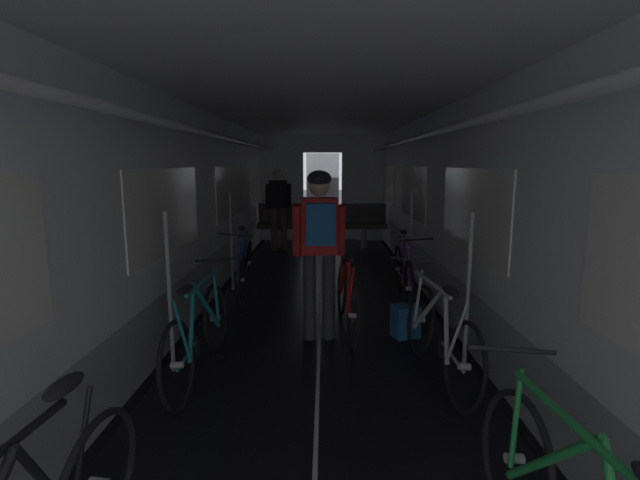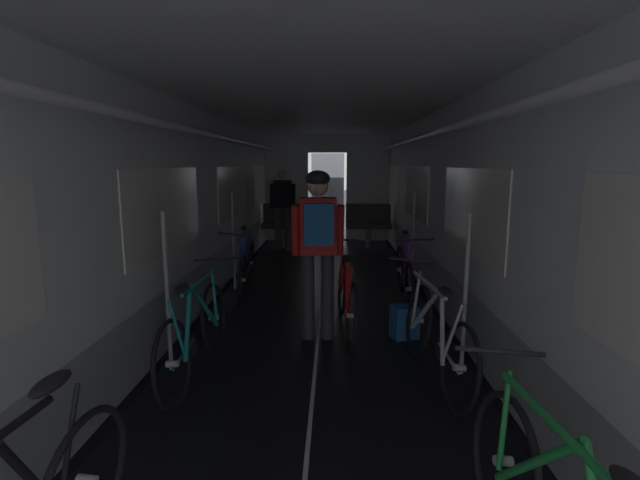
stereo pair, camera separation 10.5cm
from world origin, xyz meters
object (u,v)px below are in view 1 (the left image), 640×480
bicycle_silver (439,335)px  backpack_on_floor (405,321)px  bicycle_blue (244,267)px  bicycle_red_in_aisle (347,296)px  person_cyclist_aisle (319,237)px  bicycle_teal (199,334)px  bench_seat_far_right (364,221)px  bench_seat_far_left (280,221)px  person_standing_near_bench (279,204)px  bicycle_purple (404,274)px

bicycle_silver → backpack_on_floor: size_ratio=4.98×
bicycle_blue → bicycle_silver: bicycle_silver is taller
bicycle_silver → bicycle_red_in_aisle: bearing=122.9°
person_cyclist_aisle → bicycle_blue: bearing=122.9°
bicycle_teal → backpack_on_floor: bearing=25.8°
bicycle_silver → person_cyclist_aisle: size_ratio=0.98×
bicycle_blue → backpack_on_floor: (1.96, -1.56, -0.21)m
bicycle_teal → person_cyclist_aisle: size_ratio=0.98×
bicycle_blue → bench_seat_far_right: bearing=61.5°
bench_seat_far_left → bicycle_teal: bearing=-90.9°
bicycle_blue → backpack_on_floor: size_ratio=4.98×
bicycle_red_in_aisle → person_standing_near_bench: person_standing_near_bench is taller
bench_seat_far_right → bicycle_teal: size_ratio=0.58×
backpack_on_floor → person_cyclist_aisle: bearing=-175.3°
bench_seat_far_right → backpack_on_floor: size_ratio=2.89×
bench_seat_far_left → bench_seat_far_right: 1.80m
bench_seat_far_right → person_cyclist_aisle: bearing=-99.7°
person_cyclist_aisle → bicycle_silver: bearing=-39.9°
bench_seat_far_right → bicycle_blue: bearing=-118.5°
bicycle_silver → backpack_on_floor: bicycle_silver is taller
backpack_on_floor → person_standing_near_bench: bearing=110.6°
bicycle_teal → bicycle_purple: bicycle_teal is taller
bench_seat_far_left → bicycle_red_in_aisle: (1.20, -4.97, -0.18)m
bicycle_purple → person_cyclist_aisle: 1.80m
bicycle_red_in_aisle → bicycle_blue: bearing=134.6°
bench_seat_far_right → backpack_on_floor: (0.00, -5.16, -0.40)m
backpack_on_floor → bench_seat_far_left: bearing=109.3°
bench_seat_far_left → bicycle_blue: bearing=-92.5°
person_cyclist_aisle → person_standing_near_bench: 4.94m
person_cyclist_aisle → person_standing_near_bench: bearing=100.5°
bicycle_teal → bench_seat_far_left: bearing=89.1°
bicycle_silver → bicycle_purple: bearing=88.1°
bicycle_teal → person_cyclist_aisle: person_cyclist_aisle is taller
bicycle_teal → person_standing_near_bench: (0.10, 5.71, 0.59)m
bicycle_silver → person_standing_near_bench: (-1.91, 5.70, 0.60)m
person_cyclist_aisle → person_standing_near_bench: size_ratio=1.03×
bench_seat_far_right → bicycle_purple: bearing=-87.3°
bench_seat_far_right → bicycle_silver: (0.12, -6.08, -0.19)m
bicycle_purple → person_standing_near_bench: 4.15m
bicycle_red_in_aisle → bicycle_teal: bearing=-139.4°
bicycle_purple → bench_seat_far_right: bearing=92.7°
bicycle_blue → person_cyclist_aisle: 2.07m
bicycle_teal → person_standing_near_bench: 5.74m
bicycle_teal → bicycle_blue: (-0.05, 2.49, -0.00)m
bicycle_blue → backpack_on_floor: bicycle_blue is taller
bicycle_blue → person_cyclist_aisle: (1.06, -1.64, 0.69)m
person_cyclist_aisle → backpack_on_floor: bearing=4.7°
bench_seat_far_left → bicycle_purple: size_ratio=0.58×
bicycle_teal → backpack_on_floor: 2.13m
backpack_on_floor → bench_seat_far_right: bearing=90.0°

